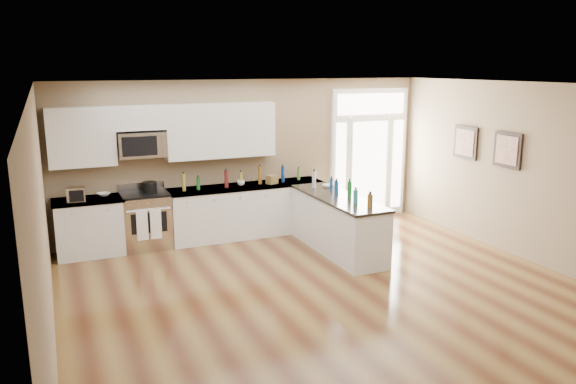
{
  "coord_description": "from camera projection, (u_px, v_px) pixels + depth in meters",
  "views": [
    {
      "loc": [
        -3.4,
        -5.66,
        3.05
      ],
      "look_at": [
        -0.08,
        2.0,
        1.15
      ],
      "focal_mm": 35.0,
      "sensor_mm": 36.0,
      "label": 1
    }
  ],
  "objects": [
    {
      "name": "ground",
      "position": [
        357.0,
        313.0,
        7.06
      ],
      "size": [
        8.0,
        8.0,
        0.0
      ],
      "primitive_type": "plane",
      "color": "#4C2815"
    },
    {
      "name": "room_shell",
      "position": [
        360.0,
        180.0,
        6.68
      ],
      "size": [
        8.0,
        8.0,
        8.0
      ],
      "color": "#8B7558",
      "rests_on": "ground"
    },
    {
      "name": "back_cabinet_left",
      "position": [
        90.0,
        229.0,
        9.15
      ],
      "size": [
        1.1,
        0.66,
        0.94
      ],
      "color": "silver",
      "rests_on": "ground"
    },
    {
      "name": "back_cabinet_right",
      "position": [
        247.0,
        212.0,
        10.2
      ],
      "size": [
        2.85,
        0.66,
        0.94
      ],
      "color": "silver",
      "rests_on": "ground"
    },
    {
      "name": "peninsula_cabinet",
      "position": [
        337.0,
        226.0,
        9.33
      ],
      "size": [
        0.69,
        2.32,
        0.94
      ],
      "color": "silver",
      "rests_on": "ground"
    },
    {
      "name": "upper_cabinet_left",
      "position": [
        81.0,
        137.0,
        8.95
      ],
      "size": [
        1.04,
        0.33,
        0.95
      ],
      "primitive_type": "cube",
      "color": "silver",
      "rests_on": "room_shell"
    },
    {
      "name": "upper_cabinet_right",
      "position": [
        221.0,
        131.0,
        9.84
      ],
      "size": [
        1.94,
        0.33,
        0.95
      ],
      "primitive_type": "cube",
      "color": "silver",
      "rests_on": "room_shell"
    },
    {
      "name": "upper_cabinet_short",
      "position": [
        140.0,
        118.0,
        9.25
      ],
      "size": [
        0.82,
        0.33,
        0.4
      ],
      "primitive_type": "cube",
      "color": "silver",
      "rests_on": "room_shell"
    },
    {
      "name": "microwave",
      "position": [
        141.0,
        144.0,
        9.31
      ],
      "size": [
        0.78,
        0.41,
        0.42
      ],
      "color": "silver",
      "rests_on": "room_shell"
    },
    {
      "name": "entry_door",
      "position": [
        369.0,
        154.0,
        11.3
      ],
      "size": [
        1.7,
        0.1,
        2.6
      ],
      "color": "white",
      "rests_on": "ground"
    },
    {
      "name": "wall_art_near",
      "position": [
        466.0,
        142.0,
        10.0
      ],
      "size": [
        0.05,
        0.58,
        0.58
      ],
      "color": "black",
      "rests_on": "room_shell"
    },
    {
      "name": "wall_art_far",
      "position": [
        507.0,
        150.0,
        9.1
      ],
      "size": [
        0.05,
        0.58,
        0.58
      ],
      "color": "black",
      "rests_on": "room_shell"
    },
    {
      "name": "kitchen_range",
      "position": [
        146.0,
        220.0,
        9.49
      ],
      "size": [
        0.78,
        0.69,
        1.08
      ],
      "color": "silver",
      "rests_on": "ground"
    },
    {
      "name": "stockpot",
      "position": [
        149.0,
        187.0,
        9.46
      ],
      "size": [
        0.28,
        0.28,
        0.19
      ],
      "primitive_type": "cylinder",
      "rotation": [
        0.0,
        0.0,
        0.12
      ],
      "color": "black",
      "rests_on": "kitchen_range"
    },
    {
      "name": "toaster_oven",
      "position": [
        76.0,
        194.0,
        8.83
      ],
      "size": [
        0.29,
        0.23,
        0.24
      ],
      "primitive_type": "cube",
      "rotation": [
        0.0,
        0.0,
        -0.05
      ],
      "color": "silver",
      "rests_on": "back_cabinet_left"
    },
    {
      "name": "cardboard_box",
      "position": [
        272.0,
        179.0,
        10.18
      ],
      "size": [
        0.23,
        0.2,
        0.16
      ],
      "primitive_type": "cube",
      "rotation": [
        0.0,
        0.0,
        0.39
      ],
      "color": "brown",
      "rests_on": "back_cabinet_right"
    },
    {
      "name": "bowl_left",
      "position": [
        104.0,
        194.0,
        9.26
      ],
      "size": [
        0.26,
        0.26,
        0.05
      ],
      "primitive_type": "imported",
      "rotation": [
        0.0,
        0.0,
        0.38
      ],
      "color": "white",
      "rests_on": "back_cabinet_left"
    },
    {
      "name": "bowl_peninsula",
      "position": [
        327.0,
        186.0,
        9.89
      ],
      "size": [
        0.19,
        0.19,
        0.05
      ],
      "primitive_type": "imported",
      "rotation": [
        0.0,
        0.0,
        -0.13
      ],
      "color": "white",
      "rests_on": "peninsula_cabinet"
    },
    {
      "name": "cup_counter",
      "position": [
        241.0,
        183.0,
        10.04
      ],
      "size": [
        0.15,
        0.15,
        0.1
      ],
      "primitive_type": "imported",
      "rotation": [
        0.0,
        0.0,
        0.17
      ],
      "color": "white",
      "rests_on": "back_cabinet_right"
    },
    {
      "name": "counter_bottles",
      "position": [
        287.0,
        183.0,
        9.58
      ],
      "size": [
        2.4,
        2.41,
        0.32
      ],
      "color": "#19591E",
      "rests_on": "back_cabinet_right"
    }
  ]
}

